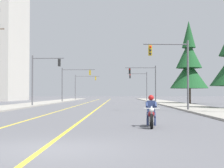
% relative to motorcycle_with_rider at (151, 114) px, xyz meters
% --- Properties ---
extents(ground_plane, '(400.00, 400.00, 0.00)m').
position_rel_motorcycle_with_rider_xyz_m(ground_plane, '(-3.39, -6.35, -0.59)').
color(ground_plane, '#5B5B60').
extents(lane_stripe_center, '(0.16, 100.00, 0.01)m').
position_rel_motorcycle_with_rider_xyz_m(lane_stripe_center, '(-3.57, 38.65, -0.58)').
color(lane_stripe_center, yellow).
rests_on(lane_stripe_center, ground).
extents(lane_stripe_left, '(0.16, 100.00, 0.01)m').
position_rel_motorcycle_with_rider_xyz_m(lane_stripe_left, '(-6.68, 38.65, -0.58)').
color(lane_stripe_left, yellow).
rests_on(lane_stripe_left, ground).
extents(sidewalk_kerb_right, '(4.40, 110.00, 0.14)m').
position_rel_motorcycle_with_rider_xyz_m(sidewalk_kerb_right, '(6.48, 33.65, -0.52)').
color(sidewalk_kerb_right, '#9E998E').
rests_on(sidewalk_kerb_right, ground).
extents(sidewalk_kerb_left, '(4.40, 110.00, 0.14)m').
position_rel_motorcycle_with_rider_xyz_m(sidewalk_kerb_left, '(-13.26, 33.65, -0.52)').
color(sidewalk_kerb_left, '#9E998E').
rests_on(sidewalk_kerb_left, ground).
extents(motorcycle_with_rider, '(0.70, 2.19, 1.46)m').
position_rel_motorcycle_with_rider_xyz_m(motorcycle_with_rider, '(0.00, 0.00, 0.00)').
color(motorcycle_with_rider, black).
rests_on(motorcycle_with_rider, ground).
extents(traffic_signal_near_right, '(3.99, 0.52, 6.20)m').
position_rel_motorcycle_with_rider_xyz_m(traffic_signal_near_right, '(3.54, 14.44, 3.46)').
color(traffic_signal_near_right, '#56565B').
rests_on(traffic_signal_near_right, ground).
extents(traffic_signal_near_left, '(3.96, 0.37, 6.20)m').
position_rel_motorcycle_with_rider_xyz_m(traffic_signal_near_left, '(-10.79, 26.14, 3.45)').
color(traffic_signal_near_left, '#56565B').
rests_on(traffic_signal_near_left, ground).
extents(traffic_signal_mid_right, '(5.15, 0.42, 6.20)m').
position_rel_motorcycle_with_rider_xyz_m(traffic_signal_mid_right, '(3.34, 41.58, 3.53)').
color(traffic_signal_mid_right, '#56565B').
rests_on(traffic_signal_mid_right, ground).
extents(traffic_signal_mid_left, '(5.97, 0.37, 6.20)m').
position_rel_motorcycle_with_rider_xyz_m(traffic_signal_mid_left, '(-9.68, 46.07, 3.58)').
color(traffic_signal_mid_left, '#56565B').
rests_on(traffic_signal_mid_left, ground).
extents(traffic_signal_far_right, '(4.31, 0.37, 6.20)m').
position_rel_motorcycle_with_rider_xyz_m(traffic_signal_far_right, '(3.58, 58.47, 3.48)').
color(traffic_signal_far_right, '#56565B').
rests_on(traffic_signal_far_right, ground).
extents(traffic_signal_far_left, '(5.97, 0.37, 6.20)m').
position_rel_motorcycle_with_rider_xyz_m(traffic_signal_far_left, '(-10.13, 69.23, 3.58)').
color(traffic_signal_far_left, '#56565B').
rests_on(traffic_signal_far_left, ground).
extents(conifer_tree_right_verge_far, '(5.76, 5.76, 12.68)m').
position_rel_motorcycle_with_rider_xyz_m(conifer_tree_right_verge_far, '(9.40, 37.02, 5.23)').
color(conifer_tree_right_verge_far, '#423023').
rests_on(conifer_tree_right_verge_far, ground).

